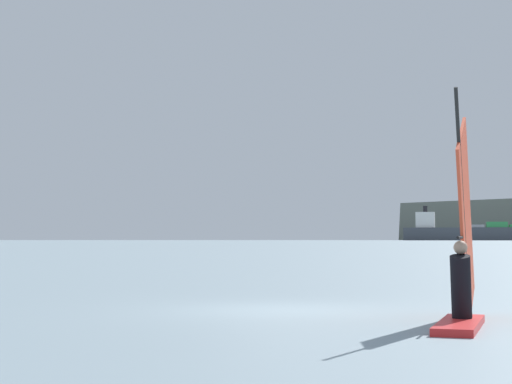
{
  "coord_description": "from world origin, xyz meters",
  "views": [
    {
      "loc": [
        8.39,
        -14.02,
        1.39
      ],
      "look_at": [
        -2.29,
        2.33,
        2.48
      ],
      "focal_mm": 58.74,
      "sensor_mm": 36.0,
      "label": 1
    }
  ],
  "objects": [
    {
      "name": "distant_headland",
      "position": [
        -332.33,
        1067.57,
        22.11
      ],
      "size": [
        1201.87,
        638.09,
        44.23
      ],
      "primitive_type": "cube",
      "rotation": [
        0.0,
        0.0,
        -0.29
      ],
      "color": "#60665B",
      "rests_on": "ground_plane"
    },
    {
      "name": "cargo_ship",
      "position": [
        -229.94,
        761.62,
        8.68
      ],
      "size": [
        165.79,
        80.37,
        32.73
      ],
      "rotation": [
        0.0,
        0.0,
        0.35
      ],
      "color": "#3F444C",
      "rests_on": "ground_plane"
    },
    {
      "name": "windsurfer",
      "position": [
        3.73,
        -0.69,
        0.96
      ],
      "size": [
        1.35,
        4.1,
        3.99
      ],
      "rotation": [
        0.0,
        0.0,
        4.96
      ],
      "color": "red",
      "rests_on": "ground_plane"
    },
    {
      "name": "ground_plane",
      "position": [
        0.0,
        0.0,
        0.0
      ],
      "size": [
        4000.0,
        4000.0,
        0.0
      ],
      "primitive_type": "plane",
      "color": "gray"
    }
  ]
}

